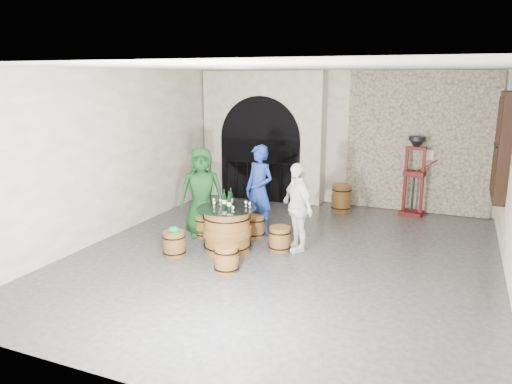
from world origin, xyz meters
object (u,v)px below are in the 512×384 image
at_px(barrel_stool_near_left, 174,244).
at_px(wine_bottle_right, 231,198).
at_px(person_white, 297,207).
at_px(barrel_table, 227,229).
at_px(barrel_stool_left, 205,226).
at_px(person_green, 202,192).
at_px(wine_bottle_center, 229,202).
at_px(wine_bottle_left, 224,200).
at_px(barrel_stool_near_right, 227,259).
at_px(barrel_stool_far, 255,226).
at_px(side_barrel, 341,198).
at_px(barrel_stool_right, 280,239).
at_px(corking_press, 415,170).
at_px(person_blue, 259,191).

relative_size(barrel_stool_near_left, wine_bottle_right, 1.33).
height_order(person_white, wine_bottle_right, person_white).
distance_m(barrel_table, barrel_stool_left, 0.96).
bearing_deg(person_green, wine_bottle_center, -66.72).
height_order(person_white, wine_bottle_center, person_white).
bearing_deg(person_white, barrel_stool_near_left, -106.69).
relative_size(barrel_stool_left, barrel_stool_near_left, 1.00).
height_order(barrel_stool_near_left, wine_bottle_left, wine_bottle_left).
xyz_separation_m(barrel_table, barrel_stool_near_right, (0.40, -0.85, -0.19)).
bearing_deg(barrel_stool_near_left, person_white, 30.31).
height_order(barrel_stool_far, side_barrel, side_barrel).
height_order(barrel_stool_near_left, person_green, person_green).
distance_m(barrel_table, barrel_stool_far, 0.96).
bearing_deg(wine_bottle_center, person_green, 143.06).
xyz_separation_m(barrel_stool_far, person_white, (0.98, -0.39, 0.58)).
bearing_deg(barrel_stool_right, barrel_table, -154.34).
distance_m(barrel_stool_near_right, wine_bottle_center, 1.09).
bearing_deg(barrel_table, wine_bottle_left, 175.56).
relative_size(person_white, corking_press, 0.90).
relative_size(barrel_stool_far, barrel_stool_near_left, 1.00).
bearing_deg(barrel_stool_right, barrel_stool_left, 174.99).
bearing_deg(wine_bottle_left, barrel_stool_near_right, -61.89).
bearing_deg(person_blue, person_green, -132.80).
xyz_separation_m(barrel_stool_left, side_barrel, (2.03, 2.85, 0.10)).
relative_size(person_green, side_barrel, 2.77).
height_order(barrel_stool_right, barrel_stool_near_right, same).
height_order(barrel_stool_right, corking_press, corking_press).
xyz_separation_m(wine_bottle_center, wine_bottle_right, (-0.09, 0.25, 0.00)).
bearing_deg(barrel_stool_left, person_white, -0.32).
xyz_separation_m(barrel_stool_right, wine_bottle_right, (-0.84, -0.26, 0.72)).
bearing_deg(barrel_table, person_blue, 81.52).
distance_m(barrel_stool_far, side_barrel, 2.72).
relative_size(barrel_stool_far, barrel_stool_right, 1.00).
bearing_deg(barrel_stool_far, person_white, -21.77).
bearing_deg(barrel_stool_left, barrel_stool_far, 22.92).
bearing_deg(barrel_stool_far, barrel_stool_near_left, -121.01).
bearing_deg(wine_bottle_left, wine_bottle_center, -35.08).
bearing_deg(barrel_stool_near_left, barrel_stool_near_right, -14.07).
bearing_deg(person_blue, wine_bottle_center, -72.22).
relative_size(barrel_stool_near_left, person_green, 0.25).
bearing_deg(person_green, barrel_stool_near_left, -115.70).
xyz_separation_m(barrel_stool_left, wine_bottle_center, (0.86, -0.65, 0.72)).
bearing_deg(barrel_stool_near_left, corking_press, 49.93).
relative_size(barrel_stool_left, side_barrel, 0.69).
height_order(barrel_stool_right, wine_bottle_center, wine_bottle_center).
xyz_separation_m(barrel_stool_right, barrel_stool_near_right, (-0.45, -1.26, 0.00)).
height_order(barrel_stool_right, person_white, person_white).
relative_size(barrel_stool_near_right, barrel_stool_near_left, 1.00).
xyz_separation_m(person_green, wine_bottle_right, (0.85, -0.46, 0.07)).
bearing_deg(barrel_stool_near_right, side_barrel, 78.55).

